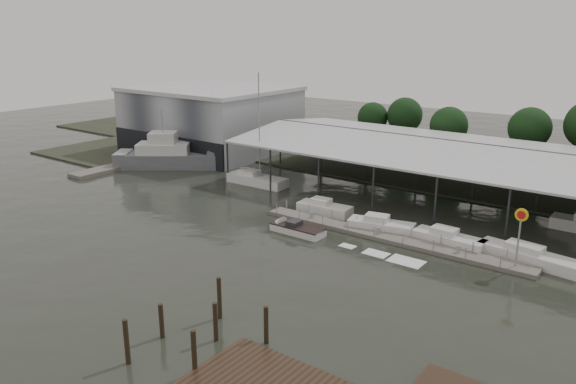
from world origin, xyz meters
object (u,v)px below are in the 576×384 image
Objects in this scene: shell_fuel_sign at (520,227)px; grey_trawler at (171,156)px; white_sailboat at (257,179)px; speedboat_underway at (294,229)px.

shell_fuel_sign is 51.92m from grey_trawler.
shell_fuel_sign is 0.35× the size of grey_trawler.
speedboat_underway is (14.49, -11.57, -0.28)m from white_sailboat.
grey_trawler is at bearing 171.54° from shell_fuel_sign.
grey_trawler is 32.80m from speedboat_underway.
shell_fuel_sign is at bearing -44.86° from grey_trawler.
white_sailboat reaches higher than shell_fuel_sign.
grey_trawler reaches higher than speedboat_underway.
grey_trawler is at bearing 179.36° from white_sailboat.
grey_trawler is (-51.30, 7.64, -2.35)m from shell_fuel_sign.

